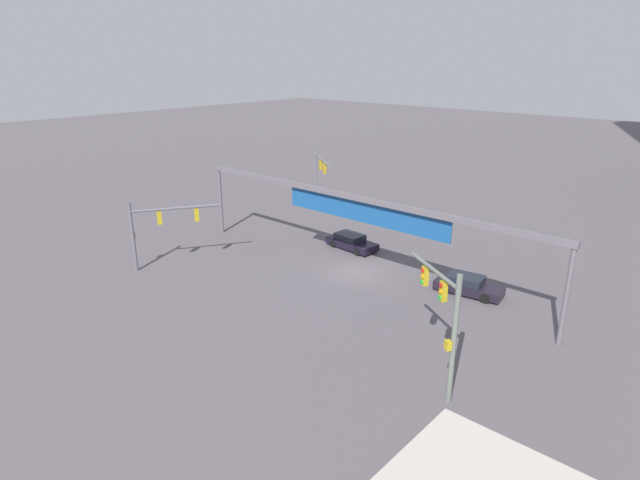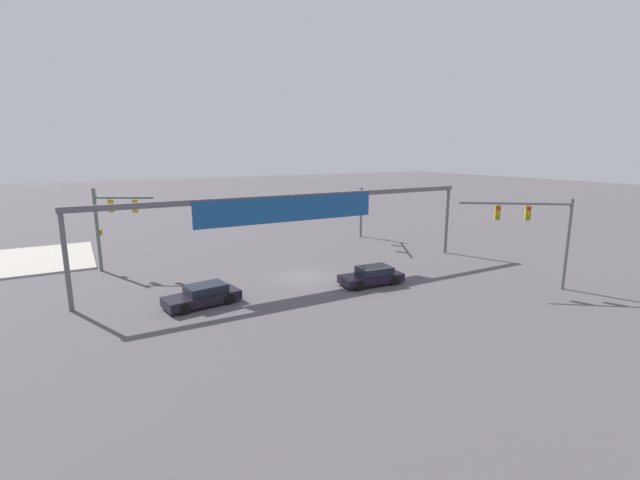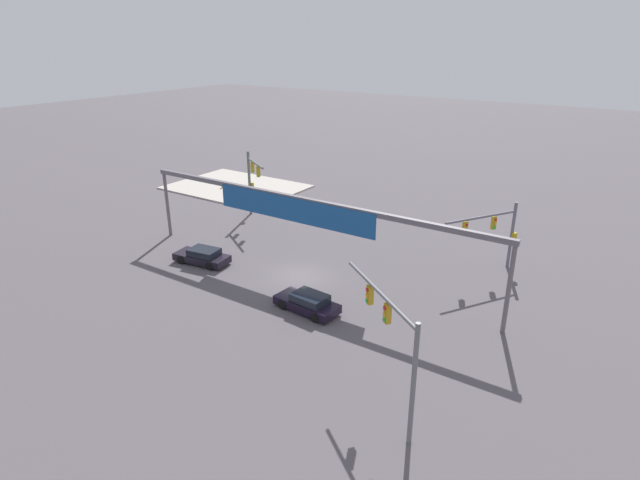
% 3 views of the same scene
% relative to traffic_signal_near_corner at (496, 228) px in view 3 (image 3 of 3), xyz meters
% --- Properties ---
extents(ground_plane, '(231.57, 231.57, 0.00)m').
position_rel_traffic_signal_near_corner_xyz_m(ground_plane, '(11.28, 8.80, -3.43)').
color(ground_plane, '#564F55').
extents(sidewalk_corner, '(14.65, 10.86, 0.15)m').
position_rel_traffic_signal_near_corner_xyz_m(sidewalk_corner, '(31.34, -6.40, -3.36)').
color(sidewalk_corner, '#BAB1A6').
rests_on(sidewalk_corner, ground).
extents(traffic_signal_near_corner, '(3.75, 5.55, 5.14)m').
position_rel_traffic_signal_near_corner_xyz_m(traffic_signal_near_corner, '(0.00, 0.00, 0.00)').
color(traffic_signal_near_corner, slate).
rests_on(traffic_signal_near_corner, ground).
extents(traffic_signal_opposite_side, '(3.90, 2.82, 6.24)m').
position_rel_traffic_signal_near_corner_xyz_m(traffic_signal_opposite_side, '(22.95, 0.29, 0.60)').
color(traffic_signal_opposite_side, slate).
rests_on(traffic_signal_opposite_side, ground).
extents(traffic_signal_cross_street, '(5.72, 4.34, 5.96)m').
position_rel_traffic_signal_near_corner_xyz_m(traffic_signal_cross_street, '(-0.78, 18.44, 0.84)').
color(traffic_signal_cross_street, slate).
rests_on(traffic_signal_cross_street, ground).
extents(overhead_sign_gantry, '(29.39, 0.43, 5.93)m').
position_rel_traffic_signal_near_corner_xyz_m(overhead_sign_gantry, '(11.52, 8.32, 1.67)').
color(overhead_sign_gantry, '#615C64').
rests_on(overhead_sign_gantry, ground).
extents(sedan_car_approaching, '(4.41, 2.13, 1.21)m').
position_rel_traffic_signal_near_corner_xyz_m(sedan_car_approaching, '(7.94, 12.58, -2.86)').
color(sedan_car_approaching, black).
rests_on(sedan_car_approaching, ground).
extents(sedan_car_waiting_far, '(4.55, 2.38, 1.21)m').
position_rel_traffic_signal_near_corner_xyz_m(sedan_car_waiting_far, '(19.00, 10.99, -2.86)').
color(sedan_car_waiting_far, black).
rests_on(sedan_car_waiting_far, ground).
extents(fire_hydrant_on_curb, '(0.33, 0.22, 0.71)m').
position_rel_traffic_signal_near_corner_xyz_m(fire_hydrant_on_curb, '(32.32, -5.13, -2.95)').
color(fire_hydrant_on_curb, '#D2960F').
rests_on(fire_hydrant_on_curb, sidewalk_corner).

